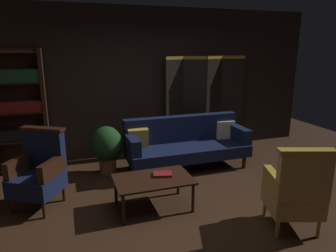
% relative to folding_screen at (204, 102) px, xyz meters
% --- Properties ---
extents(ground_plane, '(10.00, 10.00, 0.00)m').
position_rel_folding_screen_xyz_m(ground_plane, '(-1.26, -2.25, -0.99)').
color(ground_plane, '#331E11').
extents(back_wall, '(7.20, 0.10, 2.80)m').
position_rel_folding_screen_xyz_m(back_wall, '(-1.26, 0.20, 0.41)').
color(back_wall, black).
rests_on(back_wall, ground_plane).
extents(folding_screen, '(1.72, 0.24, 1.90)m').
position_rel_folding_screen_xyz_m(folding_screen, '(0.00, 0.00, 0.00)').
color(folding_screen, black).
rests_on(folding_screen, ground_plane).
extents(bookshelf, '(0.90, 0.32, 2.05)m').
position_rel_folding_screen_xyz_m(bookshelf, '(-3.41, -0.06, 0.09)').
color(bookshelf, black).
rests_on(bookshelf, ground_plane).
extents(velvet_couch, '(2.12, 0.78, 0.88)m').
position_rel_folding_screen_xyz_m(velvet_couch, '(-0.71, -0.80, -0.53)').
color(velvet_couch, black).
rests_on(velvet_couch, ground_plane).
extents(coffee_table, '(1.00, 0.64, 0.42)m').
position_rel_folding_screen_xyz_m(coffee_table, '(-1.66, -2.02, -0.61)').
color(coffee_table, black).
rests_on(coffee_table, ground_plane).
extents(armchair_gilt_accent, '(0.73, 0.73, 1.04)m').
position_rel_folding_screen_xyz_m(armchair_gilt_accent, '(-0.26, -3.01, -0.50)').
color(armchair_gilt_accent, '#B78E33').
rests_on(armchair_gilt_accent, ground_plane).
extents(armchair_wing_left, '(0.79, 0.79, 1.04)m').
position_rel_folding_screen_xyz_m(armchair_wing_left, '(-3.06, -1.46, -0.50)').
color(armchair_wing_left, black).
rests_on(armchair_wing_left, ground_plane).
extents(potted_plant, '(0.52, 0.52, 0.81)m').
position_rel_folding_screen_xyz_m(potted_plant, '(-2.06, -0.65, -0.52)').
color(potted_plant, brown).
rests_on(potted_plant, ground_plane).
extents(book_red_leather, '(0.28, 0.23, 0.03)m').
position_rel_folding_screen_xyz_m(book_red_leather, '(-1.51, -1.97, -0.55)').
color(book_red_leather, maroon).
rests_on(book_red_leather, coffee_table).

